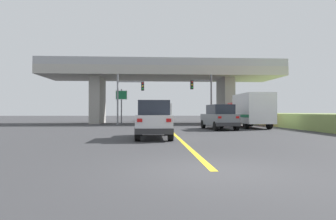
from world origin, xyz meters
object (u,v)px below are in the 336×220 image
at_px(sedan_oncoming, 153,115).
at_px(box_truck, 250,110).
at_px(highway_sign, 121,99).
at_px(suv_crossing, 219,117).
at_px(semi_truck_distant, 165,111).
at_px(suv_lead, 154,119).
at_px(traffic_signal_farside, 127,93).
at_px(traffic_signal_nearside, 204,93).

bearing_deg(sedan_oncoming, box_truck, -67.93).
xyz_separation_m(sedan_oncoming, highway_sign, (-3.89, -11.87, 2.01)).
relative_size(suv_crossing, semi_truck_distant, 0.71).
height_order(suv_lead, suv_crossing, same).
distance_m(suv_lead, traffic_signal_farside, 16.10).
height_order(traffic_signal_farside, highway_sign, traffic_signal_farside).
height_order(box_truck, sedan_oncoming, box_truck).
height_order(suv_lead, sedan_oncoming, same).
xyz_separation_m(highway_sign, semi_truck_distant, (6.39, 22.77, -1.39)).
relative_size(suv_lead, traffic_signal_farside, 0.85).
height_order(traffic_signal_nearside, semi_truck_distant, traffic_signal_nearside).
relative_size(sedan_oncoming, traffic_signal_nearside, 0.80).
height_order(box_truck, traffic_signal_farside, traffic_signal_farside).
relative_size(traffic_signal_nearside, highway_sign, 1.31).
bearing_deg(suv_crossing, semi_truck_distant, 89.11).
bearing_deg(suv_crossing, sedan_oncoming, 96.99).
bearing_deg(suv_crossing, traffic_signal_nearside, 83.03).
bearing_deg(traffic_signal_farside, traffic_signal_nearside, -2.41).
bearing_deg(sedan_oncoming, traffic_signal_nearside, -71.34).
xyz_separation_m(box_truck, semi_truck_distant, (-6.17, 32.29, 0.03)).
relative_size(sedan_oncoming, semi_truck_distant, 0.66).
bearing_deg(suv_lead, traffic_signal_nearside, 69.79).
bearing_deg(sedan_oncoming, suv_lead, -90.34).
height_order(suv_lead, traffic_signal_nearside, traffic_signal_nearside).
xyz_separation_m(sedan_oncoming, traffic_signal_nearside, (5.45, -16.15, 2.44)).
distance_m(sedan_oncoming, traffic_signal_nearside, 17.22).
bearing_deg(box_truck, sedan_oncoming, 112.07).
relative_size(suv_crossing, box_truck, 0.71).
bearing_deg(suv_lead, semi_truck_distant, 86.37).
distance_m(suv_crossing, box_truck, 4.27).
bearing_deg(sedan_oncoming, traffic_signal_farside, -100.51).
relative_size(suv_lead, semi_truck_distant, 0.70).
bearing_deg(highway_sign, semi_truck_distant, 74.32).
height_order(suv_crossing, semi_truck_distant, semi_truck_distant).
bearing_deg(highway_sign, suv_lead, -79.31).
distance_m(traffic_signal_nearside, highway_sign, 10.28).
bearing_deg(semi_truck_distant, sedan_oncoming, -102.94).
bearing_deg(sedan_oncoming, highway_sign, -108.13).
distance_m(suv_crossing, traffic_signal_farside, 11.73).
bearing_deg(suv_crossing, suv_lead, -130.89).
bearing_deg(traffic_signal_nearside, suv_crossing, -91.57).
relative_size(suv_lead, box_truck, 0.70).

